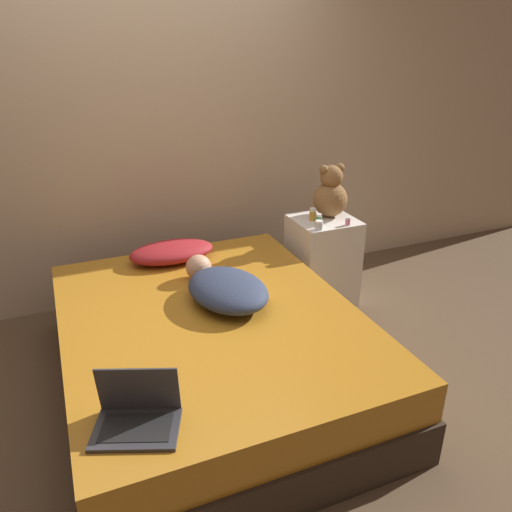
{
  "coord_description": "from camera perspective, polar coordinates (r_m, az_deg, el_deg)",
  "views": [
    {
      "loc": [
        -0.68,
        -2.28,
        1.87
      ],
      "look_at": [
        0.38,
        0.25,
        0.64
      ],
      "focal_mm": 35.0,
      "sensor_mm": 36.0,
      "label": 1
    }
  ],
  "objects": [
    {
      "name": "bottle_clear",
      "position": [
        3.41,
        7.2,
        3.51
      ],
      "size": [
        0.06,
        0.06,
        0.06
      ],
      "color": "silver",
      "rests_on": "nightstand"
    },
    {
      "name": "person_lying",
      "position": [
        2.86,
        -3.54,
        -3.56
      ],
      "size": [
        0.51,
        0.74,
        0.16
      ],
      "rotation": [
        0.0,
        0.0,
        0.2
      ],
      "color": "#2D3851",
      "rests_on": "bed"
    },
    {
      "name": "wall_back",
      "position": [
        3.66,
        -12.11,
        14.64
      ],
      "size": [
        8.0,
        0.06,
        2.6
      ],
      "color": "tan",
      "rests_on": "ground_plane"
    },
    {
      "name": "bed",
      "position": [
        2.89,
        -5.07,
        -10.6
      ],
      "size": [
        1.59,
        1.99,
        0.46
      ],
      "color": "#2D2319",
      "rests_on": "ground_plane"
    },
    {
      "name": "ground_plane",
      "position": [
        3.03,
        -4.91,
        -14.18
      ],
      "size": [
        12.0,
        12.0,
        0.0
      ],
      "primitive_type": "plane",
      "color": "brown"
    },
    {
      "name": "laptop",
      "position": [
        2.09,
        -13.42,
        -17.14
      ],
      "size": [
        0.39,
        0.33,
        0.23
      ],
      "rotation": [
        0.0,
        0.0,
        -0.37
      ],
      "color": "#333338",
      "rests_on": "bed"
    },
    {
      "name": "bottle_amber",
      "position": [
        3.57,
        6.49,
        4.75
      ],
      "size": [
        0.05,
        0.05,
        0.09
      ],
      "color": "gold",
      "rests_on": "nightstand"
    },
    {
      "name": "nightstand",
      "position": [
        3.74,
        7.56,
        -0.5
      ],
      "size": [
        0.44,
        0.41,
        0.65
      ],
      "color": "silver",
      "rests_on": "ground_plane"
    },
    {
      "name": "pillow",
      "position": [
        3.4,
        -9.61,
        0.49
      ],
      "size": [
        0.57,
        0.32,
        0.13
      ],
      "color": "maroon",
      "rests_on": "bed"
    },
    {
      "name": "bottle_pink",
      "position": [
        3.52,
        10.44,
        3.92
      ],
      "size": [
        0.04,
        0.04,
        0.06
      ],
      "color": "pink",
      "rests_on": "nightstand"
    },
    {
      "name": "teddy_bear",
      "position": [
        3.64,
        8.5,
        7.03
      ],
      "size": [
        0.25,
        0.25,
        0.38
      ],
      "color": "brown",
      "rests_on": "nightstand"
    },
    {
      "name": "bottle_green",
      "position": [
        3.48,
        7.18,
        4.12
      ],
      "size": [
        0.04,
        0.04,
        0.08
      ],
      "color": "#3D8E4C",
      "rests_on": "nightstand"
    }
  ]
}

